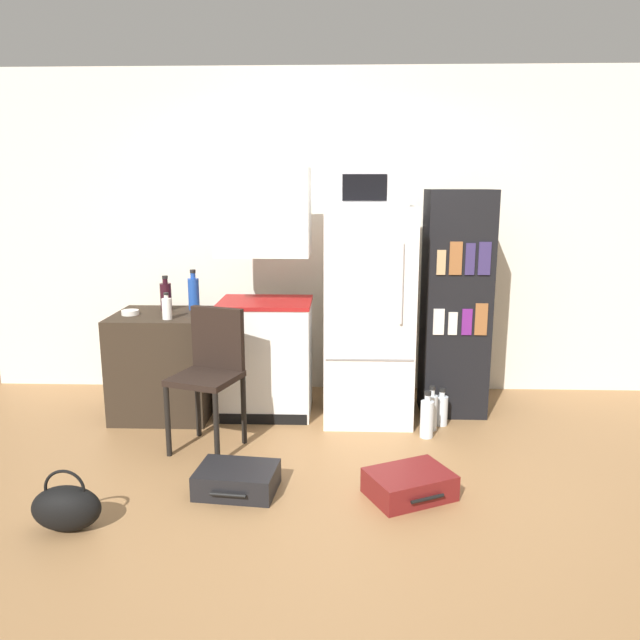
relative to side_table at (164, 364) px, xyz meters
The scene contains 18 objects.
ground_plane 1.87m from the side_table, 44.19° to the right, with size 24.00×24.00×0.00m, color olive.
wall_back 1.92m from the side_table, 25.75° to the left, with size 6.40×0.10×2.67m.
side_table is the anchor object (origin of this frame).
kitchen_hutch 0.91m from the side_table, ahead, with size 0.70×0.55×1.87m.
refrigerator 1.61m from the side_table, ahead, with size 0.65×0.68×1.60m.
microwave 2.05m from the side_table, ahead, with size 0.53×0.38×0.26m.
bookshelf 2.28m from the side_table, ahead, with size 0.49×0.41×1.71m.
bottle_milk_white 0.53m from the side_table, 62.96° to the right, with size 0.07×0.07×0.19m.
bottle_wine_dark 0.53m from the side_table, 88.81° to the left, with size 0.09×0.09×0.27m.
bottle_blue_soda 0.59m from the side_table, 38.54° to the left, with size 0.09×0.09×0.31m.
bowl 0.47m from the side_table, 167.25° to the right, with size 0.13×0.13×0.03m.
chair 0.78m from the side_table, 49.86° to the right, with size 0.51×0.51×0.94m.
suitcase_large_flat 2.19m from the side_table, 35.88° to the right, with size 0.56×0.50×0.15m.
suitcase_small_flat 1.50m from the side_table, 58.67° to the right, with size 0.49×0.39×0.15m.
handbag 1.71m from the side_table, 91.62° to the right, with size 0.36×0.20×0.33m.
water_bottle_front 2.03m from the side_table, 11.72° to the right, with size 0.09×0.09×0.34m.
water_bottle_middle 2.13m from the side_table, ahead, with size 0.09×0.09×0.28m.
water_bottle_back 2.05m from the side_table, ahead, with size 0.08×0.08×0.33m.
Camera 1 is at (0.05, -3.29, 1.75)m, focal length 35.00 mm.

